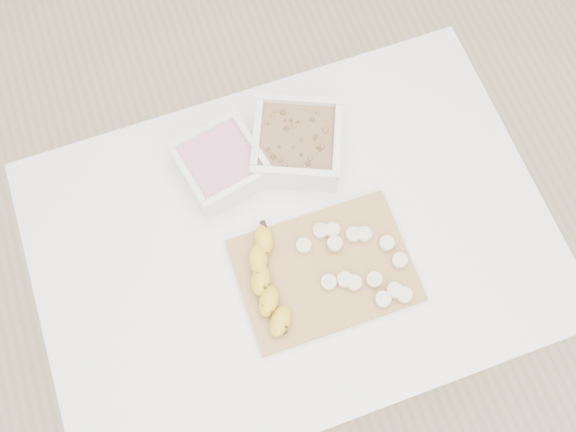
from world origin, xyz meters
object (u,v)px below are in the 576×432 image
object	(u,v)px
bowl_yogurt	(221,164)
banana	(269,283)
table	(293,254)
cutting_board	(325,270)
bowl_granola	(297,143)

from	to	relation	value
bowl_yogurt	banana	xyz separation A→B (m)	(0.01, -0.26, -0.00)
table	cutting_board	bearing A→B (deg)	-66.24
table	cutting_board	size ratio (longest dim) A/B	3.06
bowl_yogurt	table	bearing A→B (deg)	-65.27
table	bowl_yogurt	xyz separation A→B (m)	(-0.08, 0.18, 0.13)
bowl_yogurt	cutting_board	world-z (taller)	bowl_yogurt
table	bowl_granola	xyz separation A→B (m)	(0.07, 0.18, 0.14)
bowl_granola	cutting_board	bearing A→B (deg)	-98.03
bowl_yogurt	cutting_board	xyz separation A→B (m)	(0.12, -0.26, -0.03)
bowl_yogurt	bowl_granola	xyz separation A→B (m)	(0.16, -0.01, 0.00)
table	bowl_yogurt	size ratio (longest dim) A/B	5.55
table	bowl_granola	world-z (taller)	bowl_granola
bowl_granola	cutting_board	xyz separation A→B (m)	(-0.04, -0.26, -0.03)
table	bowl_granola	size ratio (longest dim) A/B	4.44
bowl_yogurt	banana	bearing A→B (deg)	-87.70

